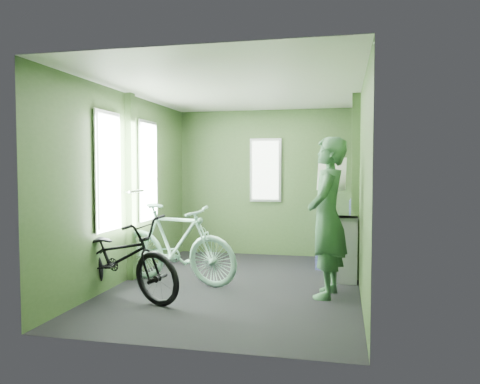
# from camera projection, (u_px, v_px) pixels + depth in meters

# --- Properties ---
(room) EXTENTS (4.00, 4.02, 2.31)m
(room) POSITION_uv_depth(u_px,v_px,m) (236.00, 164.00, 5.51)
(room) COLOR black
(room) RESTS_ON ground
(bicycle_black) EXTENTS (1.81, 1.25, 0.95)m
(bicycle_black) POSITION_uv_depth(u_px,v_px,m) (119.00, 298.00, 4.98)
(bicycle_black) COLOR black
(bicycle_black) RESTS_ON ground
(bicycle_mint) EXTENTS (1.71, 0.95, 1.03)m
(bicycle_mint) POSITION_uv_depth(u_px,v_px,m) (176.00, 284.00, 5.59)
(bicycle_mint) COLOR #82BDA0
(bicycle_mint) RESTS_ON ground
(passenger) EXTENTS (0.48, 0.72, 1.72)m
(passenger) POSITION_uv_depth(u_px,v_px,m) (327.00, 217.00, 5.01)
(passenger) COLOR #2F5738
(passenger) RESTS_ON ground
(waste_box) EXTENTS (0.23, 0.33, 0.79)m
(waste_box) POSITION_uv_depth(u_px,v_px,m) (347.00, 249.00, 5.69)
(waste_box) COLOR slate
(waste_box) RESTS_ON ground
(bench_seat) EXTENTS (0.56, 0.93, 0.95)m
(bench_seat) POSITION_uv_depth(u_px,v_px,m) (338.00, 245.00, 6.69)
(bench_seat) COLOR navy
(bench_seat) RESTS_ON ground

